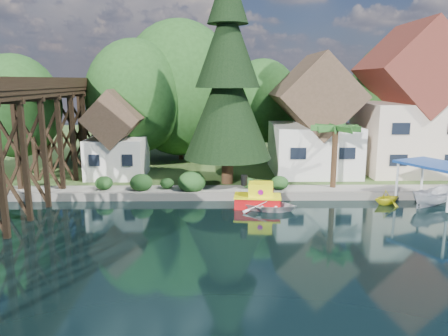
{
  "coord_description": "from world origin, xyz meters",
  "views": [
    {
      "loc": [
        -1.9,
        -24.46,
        9.12
      ],
      "look_at": [
        -1.49,
        6.0,
        2.94
      ],
      "focal_mm": 35.0,
      "sensor_mm": 36.0,
      "label": 1
    }
  ],
  "objects_px": {
    "house_center": "(409,109)",
    "conifer": "(228,80)",
    "house_left": "(314,123)",
    "shed": "(117,140)",
    "boat_canopy": "(434,188)",
    "boat_white_a": "(267,204)",
    "tugboat": "(258,198)",
    "trestle_bridge": "(11,136)",
    "boat_yellow": "(387,196)",
    "palm_tree": "(336,130)"
  },
  "relations": [
    {
      "from": "house_center",
      "to": "conifer",
      "type": "relative_size",
      "value": 0.78
    },
    {
      "from": "house_left",
      "to": "shed",
      "type": "xyz_separation_m",
      "value": [
        -18.0,
        -1.5,
        -1.31
      ]
    },
    {
      "from": "shed",
      "to": "boat_canopy",
      "type": "relative_size",
      "value": 1.32
    },
    {
      "from": "house_left",
      "to": "boat_white_a",
      "type": "xyz_separation_m",
      "value": [
        -5.39,
        -10.49,
        -4.71
      ]
    },
    {
      "from": "house_center",
      "to": "shed",
      "type": "height_order",
      "value": "house_center"
    },
    {
      "from": "tugboat",
      "to": "boat_white_a",
      "type": "bearing_deg",
      "value": -42.26
    },
    {
      "from": "house_center",
      "to": "shed",
      "type": "relative_size",
      "value": 1.77
    },
    {
      "from": "shed",
      "to": "trestle_bridge",
      "type": "bearing_deg",
      "value": -118.19
    },
    {
      "from": "house_left",
      "to": "boat_white_a",
      "type": "relative_size",
      "value": 2.63
    },
    {
      "from": "house_center",
      "to": "trestle_bridge",
      "type": "bearing_deg",
      "value": -160.51
    },
    {
      "from": "boat_yellow",
      "to": "house_left",
      "type": "bearing_deg",
      "value": -0.8
    },
    {
      "from": "boat_yellow",
      "to": "shed",
      "type": "bearing_deg",
      "value": 47.83
    },
    {
      "from": "conifer",
      "to": "house_left",
      "type": "bearing_deg",
      "value": 28.56
    },
    {
      "from": "boat_white_a",
      "to": "trestle_bridge",
      "type": "bearing_deg",
      "value": 109.32
    },
    {
      "from": "house_left",
      "to": "boat_canopy",
      "type": "bearing_deg",
      "value": -54.81
    },
    {
      "from": "house_left",
      "to": "palm_tree",
      "type": "height_order",
      "value": "house_left"
    },
    {
      "from": "house_center",
      "to": "boat_white_a",
      "type": "bearing_deg",
      "value": -142.64
    },
    {
      "from": "tugboat",
      "to": "boat_white_a",
      "type": "relative_size",
      "value": 0.85
    },
    {
      "from": "tugboat",
      "to": "trestle_bridge",
      "type": "bearing_deg",
      "value": -176.97
    },
    {
      "from": "boat_white_a",
      "to": "boat_yellow",
      "type": "distance_m",
      "value": 9.16
    },
    {
      "from": "conifer",
      "to": "boat_yellow",
      "type": "relative_size",
      "value": 7.94
    },
    {
      "from": "house_center",
      "to": "palm_tree",
      "type": "xyz_separation_m",
      "value": [
        -8.58,
        -6.64,
        -1.22
      ]
    },
    {
      "from": "shed",
      "to": "house_left",
      "type": "bearing_deg",
      "value": 4.77
    },
    {
      "from": "house_left",
      "to": "shed",
      "type": "distance_m",
      "value": 18.11
    },
    {
      "from": "boat_yellow",
      "to": "conifer",
      "type": "bearing_deg",
      "value": 45.22
    },
    {
      "from": "trestle_bridge",
      "to": "house_center",
      "type": "distance_m",
      "value": 33.96
    },
    {
      "from": "palm_tree",
      "to": "boat_yellow",
      "type": "distance_m",
      "value": 6.44
    },
    {
      "from": "trestle_bridge",
      "to": "boat_white_a",
      "type": "relative_size",
      "value": 10.56
    },
    {
      "from": "palm_tree",
      "to": "boat_yellow",
      "type": "xyz_separation_m",
      "value": [
        3.26,
        -3.11,
        -4.6
      ]
    },
    {
      "from": "house_center",
      "to": "shed",
      "type": "xyz_separation_m",
      "value": [
        -27.0,
        -2.0,
        -2.59
      ]
    },
    {
      "from": "conifer",
      "to": "palm_tree",
      "type": "bearing_deg",
      "value": -11.43
    },
    {
      "from": "conifer",
      "to": "boat_canopy",
      "type": "bearing_deg",
      "value": -19.6
    },
    {
      "from": "conifer",
      "to": "boat_yellow",
      "type": "bearing_deg",
      "value": -22.27
    },
    {
      "from": "house_center",
      "to": "shed",
      "type": "bearing_deg",
      "value": -175.76
    },
    {
      "from": "boat_white_a",
      "to": "boat_canopy",
      "type": "relative_size",
      "value": 0.7
    },
    {
      "from": "conifer",
      "to": "palm_tree",
      "type": "height_order",
      "value": "conifer"
    },
    {
      "from": "boat_canopy",
      "to": "palm_tree",
      "type": "bearing_deg",
      "value": 150.78
    },
    {
      "from": "shed",
      "to": "tugboat",
      "type": "xyz_separation_m",
      "value": [
        12.0,
        -8.43,
        -3.09
      ]
    },
    {
      "from": "house_center",
      "to": "boat_white_a",
      "type": "height_order",
      "value": "house_center"
    },
    {
      "from": "palm_tree",
      "to": "boat_canopy",
      "type": "relative_size",
      "value": 0.9
    },
    {
      "from": "tugboat",
      "to": "boat_canopy",
      "type": "xyz_separation_m",
      "value": [
        12.88,
        0.17,
        0.64
      ]
    },
    {
      "from": "house_center",
      "to": "conifer",
      "type": "height_order",
      "value": "conifer"
    },
    {
      "from": "trestle_bridge",
      "to": "boat_canopy",
      "type": "relative_size",
      "value": 7.41
    },
    {
      "from": "boat_canopy",
      "to": "tugboat",
      "type": "bearing_deg",
      "value": -179.22
    },
    {
      "from": "house_left",
      "to": "conifer",
      "type": "bearing_deg",
      "value": -151.44
    },
    {
      "from": "tugboat",
      "to": "shed",
      "type": "bearing_deg",
      "value": 144.91
    },
    {
      "from": "house_left",
      "to": "shed",
      "type": "relative_size",
      "value": 1.4
    },
    {
      "from": "boat_white_a",
      "to": "boat_yellow",
      "type": "xyz_separation_m",
      "value": [
        9.07,
        1.24,
        0.16
      ]
    },
    {
      "from": "shed",
      "to": "tugboat",
      "type": "relative_size",
      "value": 2.22
    },
    {
      "from": "house_left",
      "to": "tugboat",
      "type": "height_order",
      "value": "house_left"
    }
  ]
}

